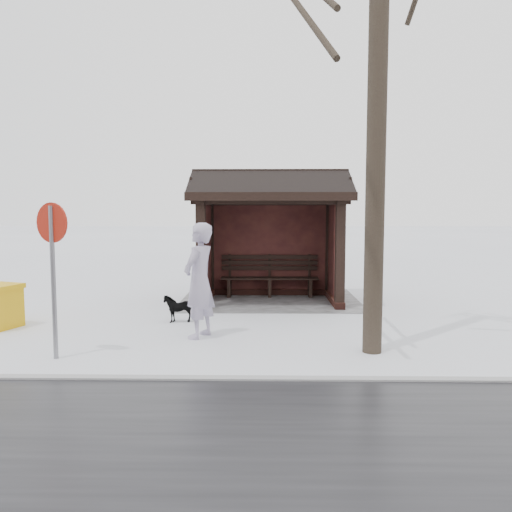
% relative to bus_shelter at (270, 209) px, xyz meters
% --- Properties ---
extents(ground, '(120.00, 120.00, 0.00)m').
position_rel_bus_shelter_xyz_m(ground, '(0.00, 0.16, -2.17)').
color(ground, silver).
rests_on(ground, ground).
extents(kerb, '(120.00, 0.15, 0.06)m').
position_rel_bus_shelter_xyz_m(kerb, '(0.00, 5.66, -2.16)').
color(kerb, gray).
rests_on(kerb, ground).
extents(trampled_patch, '(4.20, 3.20, 0.02)m').
position_rel_bus_shelter_xyz_m(trampled_patch, '(0.00, -0.04, -2.16)').
color(trampled_patch, gray).
rests_on(trampled_patch, ground).
extents(bus_shelter, '(3.60, 2.40, 3.09)m').
position_rel_bus_shelter_xyz_m(bus_shelter, '(0.00, 0.00, 0.00)').
color(bus_shelter, '#391A14').
rests_on(bus_shelter, ground).
extents(pedestrian, '(0.70, 0.83, 1.94)m').
position_rel_bus_shelter_xyz_m(pedestrian, '(1.22, 3.52, -1.20)').
color(pedestrian, '#9F95AF').
rests_on(pedestrian, ground).
extents(dog, '(0.67, 0.43, 0.52)m').
position_rel_bus_shelter_xyz_m(dog, '(1.76, 2.32, -1.90)').
color(dog, black).
rests_on(dog, ground).
extents(road_sign, '(0.54, 0.26, 2.25)m').
position_rel_bus_shelter_xyz_m(road_sign, '(3.14, 4.75, -0.54)').
color(road_sign, slate).
rests_on(road_sign, ground).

